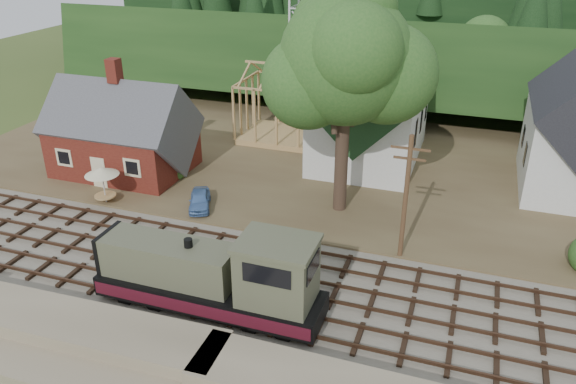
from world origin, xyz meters
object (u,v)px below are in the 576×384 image
(car_blue, at_px, (200,200))
(patio_set, at_px, (102,173))
(locomotive, at_px, (216,278))
(car_green, at_px, (101,154))

(car_blue, distance_m, patio_set, 7.17)
(locomotive, xyz_separation_m, car_blue, (-6.11, 9.91, -1.22))
(car_blue, relative_size, patio_set, 1.31)
(locomotive, bearing_deg, car_blue, 121.66)
(locomotive, xyz_separation_m, patio_set, (-12.94, 8.50, 0.45))
(car_blue, xyz_separation_m, car_green, (-11.69, 4.89, 0.03))
(car_green, height_order, patio_set, patio_set)
(locomotive, height_order, car_green, locomotive)
(locomotive, distance_m, car_blue, 11.70)
(car_blue, bearing_deg, locomotive, -81.91)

